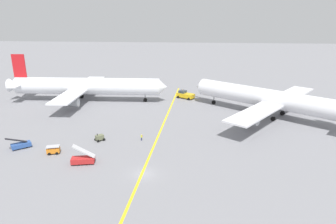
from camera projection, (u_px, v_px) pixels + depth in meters
name	position (u px, v px, depth m)	size (l,w,h in m)	color
ground_plane	(144.00, 174.00, 54.83)	(600.00, 600.00, 0.00)	gray
taxiway_stripe	(152.00, 151.00, 64.31)	(0.50, 120.00, 0.01)	yellow
airliner_at_gate_left	(86.00, 86.00, 101.11)	(55.10, 40.39, 15.93)	white
airliner_being_pushed	(270.00, 99.00, 85.40)	(44.88, 43.05, 16.76)	silver
pushback_tug	(185.00, 95.00, 105.64)	(8.83, 6.20, 3.04)	gold
gse_baggage_cart_near_cluster	(53.00, 150.00, 62.78)	(3.07, 2.30, 1.71)	orange
gse_belt_loader_portside	(21.00, 145.00, 65.37)	(4.54, 4.15, 3.02)	#2D5199
gse_stair_truck_yellow	(83.00, 159.00, 58.43)	(4.89, 2.87, 4.06)	red
gse_gpu_cart_small	(100.00, 137.00, 69.40)	(2.62, 2.61, 1.90)	#666B4C
ground_crew_marshaller_foreground	(141.00, 137.00, 69.53)	(0.49, 0.36, 1.55)	#2D3351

